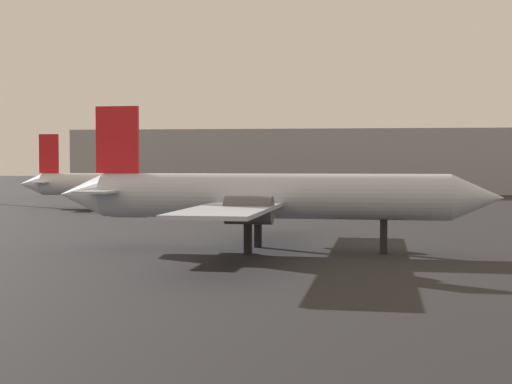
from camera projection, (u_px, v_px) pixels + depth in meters
The scene contains 3 objects.
airplane_on_taxiway at pixel (265, 197), 45.30m from camera, with size 28.56×26.77×9.31m.
airplane_distant at pixel (122, 184), 88.98m from camera, with size 26.93×22.02×9.25m.
terminal_building at pixel (300, 162), 141.56m from camera, with size 84.82×25.87×11.84m, color #999EA3.
Camera 1 is at (3.34, -9.16, 5.56)m, focal length 50.16 mm.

